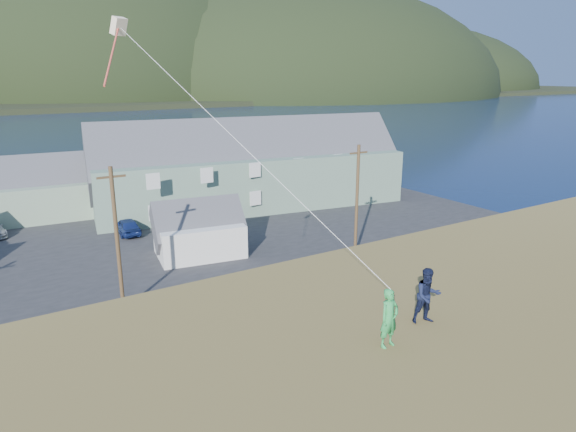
% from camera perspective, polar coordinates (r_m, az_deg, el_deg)
% --- Properties ---
extents(ground, '(900.00, 900.00, 0.00)m').
position_cam_1_polar(ground, '(32.44, -12.40, -10.26)').
color(ground, '#0A1638').
rests_on(ground, ground).
extents(grass_strip, '(110.00, 8.00, 0.10)m').
position_cam_1_polar(grass_strip, '(30.72, -11.10, -11.62)').
color(grass_strip, '#4C3D19').
rests_on(grass_strip, ground).
extents(waterfront_lot, '(72.00, 36.00, 0.12)m').
position_cam_1_polar(waterfront_lot, '(47.78, -19.43, -2.19)').
color(waterfront_lot, '#28282B').
rests_on(waterfront_lot, ground).
extents(wharf, '(26.00, 14.00, 0.90)m').
position_cam_1_polar(wharf, '(69.17, -28.69, 2.45)').
color(wharf, gray).
rests_on(wharf, ground).
extents(far_hills, '(760.00, 265.00, 143.00)m').
position_cam_1_polar(far_hills, '(310.63, -24.31, 12.13)').
color(far_hills, black).
rests_on(far_hills, ground).
extents(lodge, '(33.51, 14.22, 11.42)m').
position_cam_1_polar(lodge, '(54.71, -4.16, 5.55)').
color(lodge, slate).
rests_on(lodge, waterfront_lot).
extents(shed_white, '(7.55, 5.60, 5.49)m').
position_cam_1_polar(shed_white, '(40.53, -9.85, -1.56)').
color(shed_white, silver).
rests_on(shed_white, waterfront_lot).
extents(shed_palegreen_far, '(11.84, 7.40, 7.64)m').
position_cam_1_polar(shed_palegreen_far, '(55.96, -24.06, 2.90)').
color(shed_palegreen_far, gray).
rests_on(shed_palegreen_far, waterfront_lot).
extents(utility_poles, '(35.81, 0.24, 8.81)m').
position_cam_1_polar(utility_poles, '(31.51, -18.05, -2.71)').
color(utility_poles, '#47331E').
rests_on(utility_poles, waterfront_lot).
extents(kite_flyer_green, '(0.60, 0.42, 1.57)m').
position_cam_1_polar(kite_flyer_green, '(13.49, 11.18, -11.07)').
color(kite_flyer_green, green).
rests_on(kite_flyer_green, hillside).
extents(kite_flyer_navy, '(0.93, 0.82, 1.61)m').
position_cam_1_polar(kite_flyer_navy, '(14.92, 15.25, -8.56)').
color(kite_flyer_navy, black).
rests_on(kite_flyer_navy, hillside).
extents(kite_rig, '(2.52, 4.83, 11.85)m').
position_cam_1_polar(kite_rig, '(17.98, -17.97, 18.65)').
color(kite_rig, '#FEE6C1').
rests_on(kite_rig, ground).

